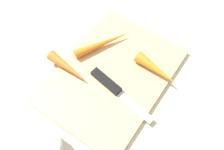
# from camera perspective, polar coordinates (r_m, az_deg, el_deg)

# --- Properties ---
(ground_plane) EXTENTS (1.40, 1.40, 0.00)m
(ground_plane) POSITION_cam_1_polar(r_m,az_deg,el_deg) (0.68, 0.00, -0.49)
(ground_plane) COLOR #C6B793
(cutting_board) EXTENTS (0.36, 0.26, 0.01)m
(cutting_board) POSITION_cam_1_polar(r_m,az_deg,el_deg) (0.67, 0.00, -0.25)
(cutting_board) COLOR tan
(cutting_board) RESTS_ON ground_plane
(knife) EXTENTS (0.05, 0.20, 0.01)m
(knife) POSITION_cam_1_polar(r_m,az_deg,el_deg) (0.65, -0.82, -1.94)
(knife) COLOR #B7B7BC
(knife) RESTS_ON cutting_board
(carrot_longest) EXTENTS (0.15, 0.10, 0.03)m
(carrot_longest) POSITION_cam_1_polar(r_m,az_deg,el_deg) (0.70, -2.05, 7.01)
(carrot_longest) COLOR orange
(carrot_longest) RESTS_ON cutting_board
(carrot_medium) EXTENTS (0.04, 0.13, 0.03)m
(carrot_medium) POSITION_cam_1_polar(r_m,az_deg,el_deg) (0.67, -9.66, 1.59)
(carrot_medium) COLOR orange
(carrot_medium) RESTS_ON cutting_board
(carrot_shortest) EXTENTS (0.04, 0.13, 0.03)m
(carrot_shortest) POSITION_cam_1_polar(r_m,az_deg,el_deg) (0.67, 9.80, 1.18)
(carrot_shortest) COLOR orange
(carrot_shortest) RESTS_ON cutting_board
(small_bowl) EXTENTS (0.08, 0.08, 0.05)m
(small_bowl) POSITION_cam_1_polar(r_m,az_deg,el_deg) (0.60, -14.92, -15.29)
(small_bowl) COLOR silver
(small_bowl) RESTS_ON ground_plane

